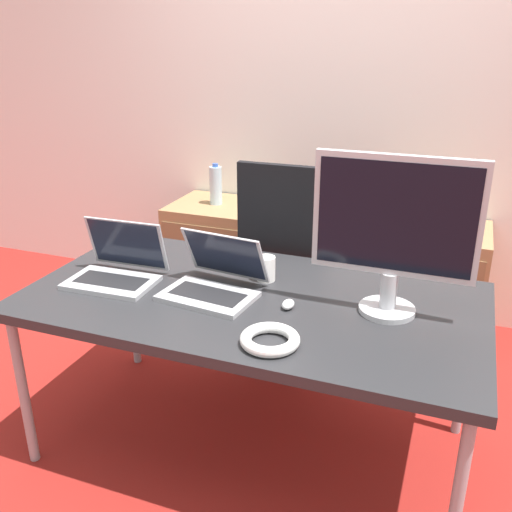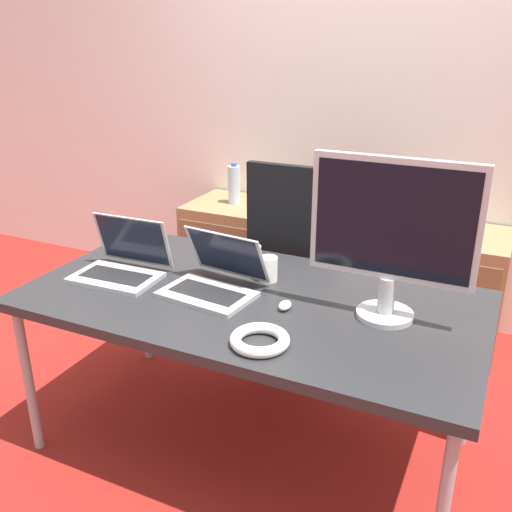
{
  "view_description": "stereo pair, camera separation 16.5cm",
  "coord_description": "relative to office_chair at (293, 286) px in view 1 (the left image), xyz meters",
  "views": [
    {
      "loc": [
        0.72,
        -1.85,
        1.67
      ],
      "look_at": [
        0.0,
        0.05,
        0.86
      ],
      "focal_mm": 40.0,
      "sensor_mm": 36.0,
      "label": 1
    },
    {
      "loc": [
        0.87,
        -1.79,
        1.67
      ],
      "look_at": [
        0.0,
        0.05,
        0.86
      ],
      "focal_mm": 40.0,
      "sensor_mm": 36.0,
      "label": 2
    }
  ],
  "objects": [
    {
      "name": "cable_coil",
      "position": [
        0.24,
        -1.05,
        0.31
      ],
      "size": [
        0.2,
        0.2,
        0.04
      ],
      "color": "white",
      "rests_on": "desk"
    },
    {
      "name": "water_bottle",
      "position": [
        -0.66,
        0.52,
        0.35
      ],
      "size": [
        0.08,
        0.08,
        0.25
      ],
      "color": "silver",
      "rests_on": "cabinet_left"
    },
    {
      "name": "cabinet_right",
      "position": [
        0.67,
        0.51,
        -0.1
      ],
      "size": [
        0.54,
        0.5,
        0.66
      ],
      "color": "#99754C",
      "rests_on": "ground_plane"
    },
    {
      "name": "ground_plane",
      "position": [
        0.06,
        -0.73,
        -0.43
      ],
      "size": [
        14.0,
        14.0,
        0.0
      ],
      "primitive_type": "plane",
      "color": "maroon"
    },
    {
      "name": "office_chair",
      "position": [
        0.0,
        0.0,
        0.0
      ],
      "size": [
        0.56,
        0.56,
        1.11
      ],
      "color": "#232326",
      "rests_on": "ground_plane"
    },
    {
      "name": "laptop_left",
      "position": [
        -0.09,
        -0.76,
        0.33
      ],
      "size": [
        0.37,
        0.36,
        0.23
      ],
      "color": "#ADADB2",
      "rests_on": "desk"
    },
    {
      "name": "coffee_cup_white",
      "position": [
        0.06,
        -0.57,
        0.34
      ],
      "size": [
        0.08,
        0.08,
        0.1
      ],
      "color": "white",
      "rests_on": "desk"
    },
    {
      "name": "mouse",
      "position": [
        0.22,
        -0.78,
        0.3
      ],
      "size": [
        0.04,
        0.07,
        0.03
      ],
      "color": "silver",
      "rests_on": "desk"
    },
    {
      "name": "laptop_right",
      "position": [
        -0.52,
        -0.79,
        0.34
      ],
      "size": [
        0.36,
        0.29,
        0.24
      ],
      "color": "#ADADB2",
      "rests_on": "desk"
    },
    {
      "name": "wall_back",
      "position": [
        0.06,
        0.8,
        0.87
      ],
      "size": [
        10.0,
        0.05,
        2.6
      ],
      "color": "white",
      "rests_on": "ground_plane"
    },
    {
      "name": "monitor",
      "position": [
        0.56,
        -0.68,
        0.6
      ],
      "size": [
        0.57,
        0.2,
        0.58
      ],
      "color": "#B7B7BC",
      "rests_on": "desk"
    },
    {
      "name": "coffee_cup_brown",
      "position": [
        -0.05,
        -0.51,
        0.34
      ],
      "size": [
        0.08,
        0.08,
        0.11
      ],
      "color": "brown",
      "rests_on": "desk"
    },
    {
      "name": "desk",
      "position": [
        0.06,
        -0.73,
        0.24
      ],
      "size": [
        1.76,
        0.93,
        0.71
      ],
      "color": "#28282B",
      "rests_on": "ground_plane"
    },
    {
      "name": "cabinet_left",
      "position": [
        -0.66,
        0.51,
        -0.1
      ],
      "size": [
        0.54,
        0.5,
        0.66
      ],
      "color": "#99754C",
      "rests_on": "ground_plane"
    }
  ]
}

